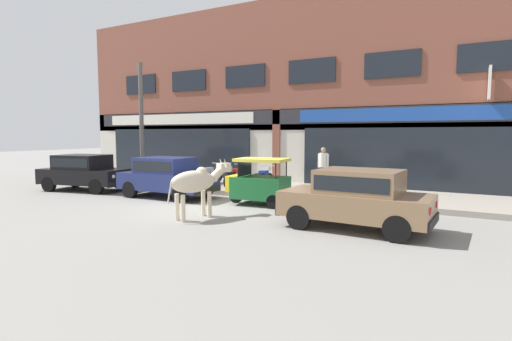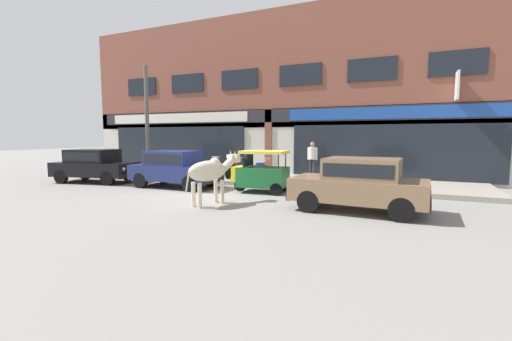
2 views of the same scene
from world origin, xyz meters
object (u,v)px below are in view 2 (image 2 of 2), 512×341
Objects in this scene: motorcycle_3 at (259,170)px; auto_rickshaw at (261,174)px; cow at (210,171)px; motorcycle_1 at (207,167)px; motorcycle_2 at (233,169)px; car_1 at (175,167)px; car_0 at (94,164)px; motorcycle_0 at (185,166)px; pedestrian at (312,156)px; utility_pole at (147,121)px; car_2 at (359,182)px.

auto_rickshaw is at bearing -64.45° from motorcycle_3.
motorcycle_1 is at bearing 123.52° from cow.
car_1 is at bearing -114.12° from motorcycle_2.
car_0 is 2.10× the size of motorcycle_0.
cow is at bearing -82.91° from motorcycle_3.
motorcycle_2 is at bearing -158.20° from pedestrian.
car_1 is at bearing -175.32° from auto_rickshaw.
utility_pole reaches higher than motorcycle_0.
motorcycle_0 is at bearing -168.10° from pedestrian.
cow is at bearing -102.15° from pedestrian.
utility_pole reaches higher than motorcycle_3.
auto_rickshaw is at bearing 4.68° from car_1.
auto_rickshaw is 1.27× the size of pedestrian.
motorcycle_0 is 1.13× the size of pedestrian.
motorcycle_0 is at bearing 132.29° from cow.
motorcycle_3 is (-1.10, 2.30, -0.10)m from auto_rickshaw.
motorcycle_0 is at bearing 49.27° from car_0.
auto_rickshaw is at bearing -25.41° from motorcycle_0.
car_1 is 1.78× the size of auto_rickshaw.
pedestrian is (-2.80, 5.55, 0.35)m from car_2.
motorcycle_0 is at bearing 175.91° from motorcycle_1.
motorcycle_3 is at bearing -144.63° from pedestrian.
motorcycle_1 is 0.99× the size of motorcycle_2.
motorcycle_3 is 0.35× the size of utility_pole.
car_0 is 2.37× the size of pedestrian.
pedestrian is (0.90, 3.71, 0.50)m from auto_rickshaw.
motorcycle_2 is (-2.43, 2.38, -0.10)m from auto_rickshaw.
car_1 is 3.63m from motorcycle_3.
motorcycle_0 is at bearing 154.59° from auto_rickshaw.
auto_rickshaw is 6.88m from utility_pole.
motorcycle_0 and motorcycle_3 have the same top height.
utility_pole is (-5.95, 4.00, 1.73)m from cow.
car_1 is 2.01× the size of motorcycle_0.
motorcycle_0 is (2.62, 3.04, -0.25)m from car_0.
motorcycle_3 is at bearing -3.63° from motorcycle_2.
car_0 is 2.10× the size of motorcycle_3.
motorcycle_1 is (-0.18, 2.64, -0.25)m from car_1.
auto_rickshaw is (3.63, 0.30, -0.15)m from car_1.
car_0 is 2.10× the size of motorcycle_2.
car_0 is 11.52m from car_2.
cow is 6.54m from pedestrian.
car_2 is at bearing 11.38° from cow.
pedestrian is (2.00, 1.42, 0.60)m from motorcycle_3.
car_2 is 2.05× the size of motorcycle_1.
auto_rickshaw is 2.55m from motorcycle_3.
car_0 is 4.93m from motorcycle_1.
car_0 and car_2 have the same top height.
car_0 is at bearing -150.75° from motorcycle_2.
cow is 6.04m from motorcycle_1.
motorcycle_0 is 0.35× the size of utility_pole.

